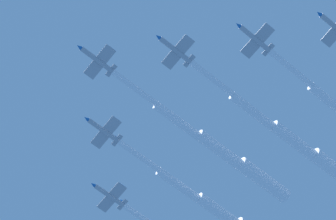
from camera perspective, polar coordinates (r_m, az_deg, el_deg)
name	(u,v)px	position (r m, az deg, el deg)	size (l,w,h in m)	color
jet_lead	(223,152)	(194.29, 3.78, -2.88)	(48.93, 41.54, 3.83)	#9EA3AD
jet_port_inner	(297,143)	(194.08, 8.80, -2.22)	(48.45, 40.99, 3.72)	#9EA3AD
jet_starboard_inner	(221,213)	(202.68, 3.66, -7.03)	(47.55, 40.57, 3.85)	#9EA3AD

